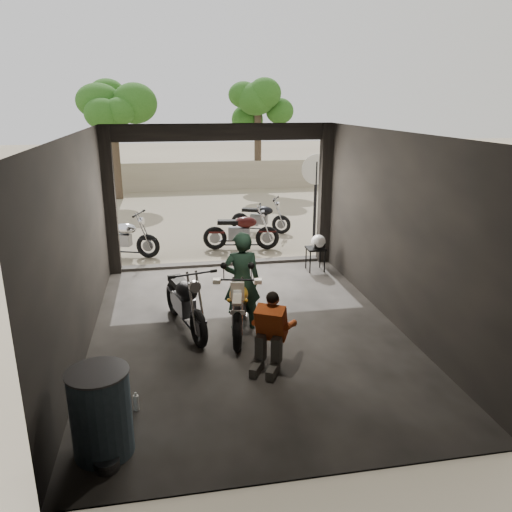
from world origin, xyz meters
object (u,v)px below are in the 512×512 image
object	(u,v)px
oil_drum	(101,414)
helmet	(318,242)
sign_post	(316,184)
outside_bike_a	(121,235)
main_bike	(239,300)
stool	(316,251)
left_bike	(185,297)
outside_bike_b	(241,228)
rider	(242,282)
mechanic	(269,334)
outside_bike_c	(261,215)

from	to	relation	value
oil_drum	helmet	bearing A→B (deg)	53.08
sign_post	outside_bike_a	bearing A→B (deg)	-165.35
main_bike	stool	xyz separation A→B (m)	(2.12, 2.75, -0.09)
left_bike	oil_drum	distance (m)	3.11
outside_bike_a	stool	distance (m)	4.72
outside_bike_b	rider	size ratio (longest dim) A/B	1.01
rider	mechanic	xyz separation A→B (m)	(0.17, -1.36, -0.30)
helmet	rider	bearing A→B (deg)	-120.98
outside_bike_c	rider	xyz separation A→B (m)	(-1.51, -6.25, 0.32)
main_bike	outside_bike_c	size ratio (longest dim) A/B	1.10
sign_post	oil_drum	bearing A→B (deg)	-110.54
mechanic	sign_post	bearing A→B (deg)	96.31
helmet	stool	bearing A→B (deg)	132.18
outside_bike_c	helmet	world-z (taller)	outside_bike_c
mechanic	helmet	bearing A→B (deg)	92.37
oil_drum	sign_post	size ratio (longest dim) A/B	0.42
outside_bike_b	oil_drum	bearing A→B (deg)	169.92
rider	oil_drum	distance (m)	3.42
main_bike	mechanic	distance (m)	1.27
stool	sign_post	xyz separation A→B (m)	(0.65, 2.25, 1.12)
oil_drum	sign_post	distance (m)	9.05
left_bike	oil_drum	world-z (taller)	left_bike
outside_bike_c	rider	world-z (taller)	rider
outside_bike_c	oil_drum	size ratio (longest dim) A/B	1.55
oil_drum	mechanic	bearing A→B (deg)	34.20
left_bike	outside_bike_c	size ratio (longest dim) A/B	1.12
mechanic	oil_drum	xyz separation A→B (m)	(-2.11, -1.43, -0.04)
stool	outside_bike_b	bearing A→B (deg)	124.43
rider	stool	bearing A→B (deg)	-125.66
main_bike	outside_bike_b	size ratio (longest dim) A/B	1.00
mechanic	stool	world-z (taller)	mechanic
main_bike	left_bike	distance (m)	0.90
main_bike	oil_drum	bearing A→B (deg)	-114.13
main_bike	outside_bike_c	distance (m)	6.55
left_bike	outside_bike_c	xyz separation A→B (m)	(2.44, 6.10, -0.06)
mechanic	oil_drum	distance (m)	2.55
left_bike	outside_bike_c	world-z (taller)	left_bike
main_bike	oil_drum	xyz separation A→B (m)	(-1.88, -2.68, -0.07)
outside_bike_a	oil_drum	world-z (taller)	outside_bike_a
rider	sign_post	world-z (taller)	sign_post
outside_bike_a	outside_bike_c	world-z (taller)	outside_bike_a
outside_bike_c	oil_drum	bearing A→B (deg)	-176.74
outside_bike_b	helmet	xyz separation A→B (m)	(1.40, -2.05, 0.13)
outside_bike_a	outside_bike_c	distance (m)	4.13
helmet	oil_drum	xyz separation A→B (m)	(-4.04, -5.37, -0.21)
helmet	sign_post	xyz separation A→B (m)	(0.61, 2.31, 0.89)
outside_bike_c	helmet	size ratio (longest dim) A/B	4.53
outside_bike_a	oil_drum	bearing A→B (deg)	-158.54
main_bike	oil_drum	distance (m)	3.27
outside_bike_c	mechanic	distance (m)	7.72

